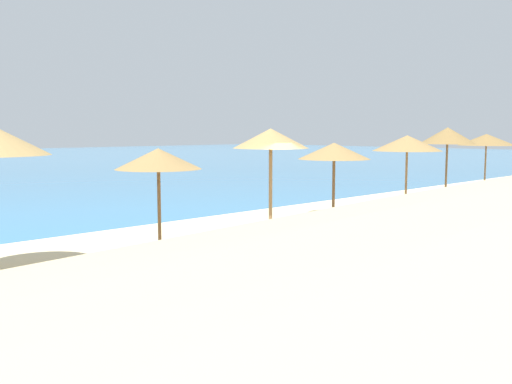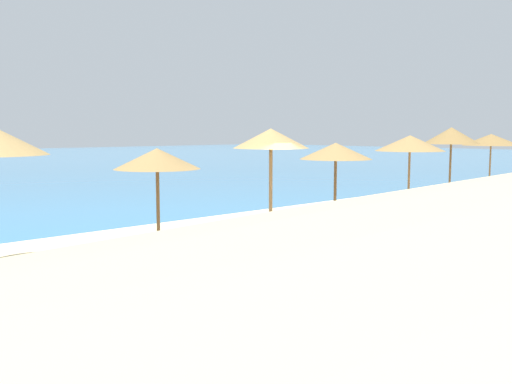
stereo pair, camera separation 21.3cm
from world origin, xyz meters
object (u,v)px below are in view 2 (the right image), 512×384
at_px(beach_umbrella_6, 336,151).
at_px(beach_umbrella_9, 491,140).
at_px(beach_umbrella_5, 271,139).
at_px(beach_ball, 215,258).
at_px(beach_umbrella_4, 157,159).
at_px(beach_umbrella_8, 451,136).
at_px(beach_umbrella_7, 410,143).

height_order(beach_umbrella_6, beach_umbrella_9, beach_umbrella_9).
xyz_separation_m(beach_umbrella_5, beach_ball, (-3.24, -1.62, -2.45)).
height_order(beach_umbrella_9, beach_ball, beach_umbrella_9).
distance_m(beach_umbrella_9, beach_ball, 17.25).
relative_size(beach_umbrella_5, beach_umbrella_6, 1.18).
height_order(beach_umbrella_4, beach_umbrella_8, beach_umbrella_8).
bearing_deg(beach_umbrella_4, beach_umbrella_8, 1.41).
bearing_deg(beach_umbrella_6, beach_umbrella_4, -174.63).
distance_m(beach_umbrella_4, beach_umbrella_8, 14.04).
height_order(beach_umbrella_4, beach_ball, beach_umbrella_4).
xyz_separation_m(beach_umbrella_4, beach_umbrella_8, (14.03, 0.35, 0.45)).
relative_size(beach_umbrella_4, beach_umbrella_8, 0.82).
relative_size(beach_umbrella_5, beach_umbrella_9, 1.07).
distance_m(beach_umbrella_4, beach_umbrella_5, 3.60).
relative_size(beach_umbrella_4, beach_umbrella_7, 0.91).
height_order(beach_umbrella_4, beach_umbrella_6, beach_umbrella_6).
distance_m(beach_umbrella_5, beach_ball, 4.37).
xyz_separation_m(beach_umbrella_4, beach_umbrella_7, (10.60, 0.10, 0.20)).
height_order(beach_umbrella_5, beach_ball, beach_umbrella_5).
bearing_deg(beach_umbrella_9, beach_umbrella_4, -179.28).
distance_m(beach_umbrella_8, beach_ball, 14.05).
height_order(beach_umbrella_4, beach_umbrella_7, beach_umbrella_7).
xyz_separation_m(beach_umbrella_6, beach_umbrella_8, (6.86, -0.33, 0.46)).
xyz_separation_m(beach_umbrella_9, beach_ball, (-17.00, -1.84, -2.29)).
height_order(beach_umbrella_5, beach_umbrella_6, beach_umbrella_5).
relative_size(beach_umbrella_6, beach_umbrella_7, 0.92).
relative_size(beach_umbrella_6, beach_ball, 8.62).
xyz_separation_m(beach_umbrella_4, beach_ball, (0.34, -1.62, -2.04)).
distance_m(beach_umbrella_8, beach_umbrella_9, 3.32).
bearing_deg(beach_umbrella_6, beach_ball, -161.41).
relative_size(beach_umbrella_5, beach_umbrella_8, 0.97).
bearing_deg(beach_umbrella_9, beach_umbrella_5, -179.08).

